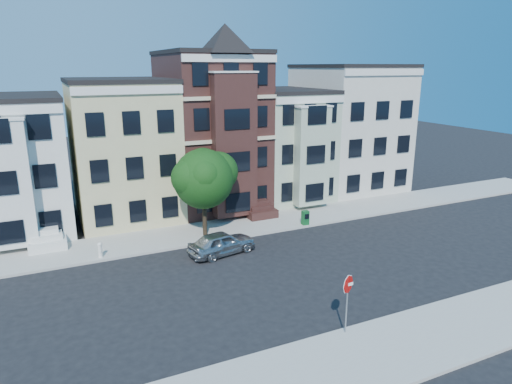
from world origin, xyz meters
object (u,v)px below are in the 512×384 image
parked_car (222,243)px  fire_hydrant (100,251)px  stop_sign (347,300)px  street_tree (204,183)px  newspaper_box (305,218)px

parked_car → fire_hydrant: (-6.86, 2.24, -0.20)m
fire_hydrant → stop_sign: stop_sign is taller
parked_car → street_tree: bearing=-10.7°
street_tree → fire_hydrant: street_tree is taller
newspaper_box → stop_sign: stop_sign is taller
street_tree → newspaper_box: street_tree is taller
street_tree → stop_sign: street_tree is taller
newspaper_box → fire_hydrant: (-14.05, 0.09, -0.14)m
newspaper_box → stop_sign: bearing=-113.1°
parked_car → stop_sign: 10.62m
parked_car → stop_sign: bearing=178.0°
street_tree → parked_car: (0.01, -3.17, -3.05)m
parked_car → stop_sign: size_ratio=1.40×
street_tree → fire_hydrant: size_ratio=9.74×
parked_car → fire_hydrant: size_ratio=5.67×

